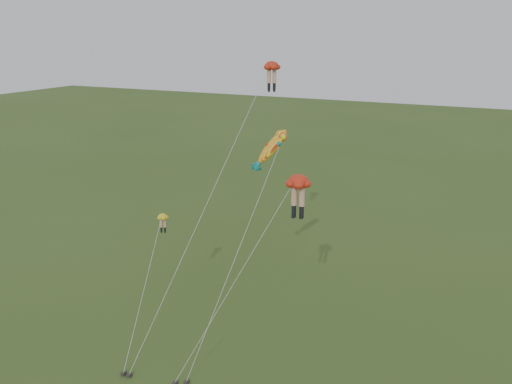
% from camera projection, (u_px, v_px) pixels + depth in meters
% --- Properties ---
extents(ground, '(300.00, 300.00, 0.00)m').
position_uv_depth(ground, '(186.00, 370.00, 39.05)').
color(ground, '#334A1A').
rests_on(ground, ground).
extents(legs_kite_red_high, '(5.45, 14.18, 20.20)m').
position_uv_depth(legs_kite_red_high, '(269.00, 74.00, 42.23)').
color(legs_kite_red_high, red).
rests_on(legs_kite_red_high, ground).
extents(legs_kite_red_mid, '(7.66, 5.43, 14.02)m').
position_uv_depth(legs_kite_red_mid, '(297.00, 187.00, 34.72)').
color(legs_kite_red_mid, red).
rests_on(legs_kite_red_mid, ground).
extents(legs_kite_yellow, '(2.51, 8.59, 8.92)m').
position_uv_depth(legs_kite_yellow, '(161.00, 226.00, 43.29)').
color(legs_kite_yellow, yellow).
rests_on(legs_kite_yellow, ground).
extents(fish_kite, '(3.70, 9.81, 16.02)m').
position_uv_depth(fish_kite, '(272.00, 148.00, 39.67)').
color(fish_kite, yellow).
rests_on(fish_kite, ground).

